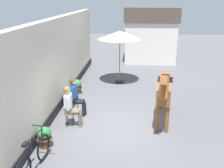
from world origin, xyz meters
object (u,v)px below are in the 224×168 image
object	(u,v)px
seated_visitor_near	(70,104)
leaning_bicycle	(34,157)
flower_planter_nearest	(44,136)
flower_planter_inner_far	(69,98)
saddled_horse_center	(164,89)
seated_visitor_far	(75,95)
flower_planter_farthest	(77,86)
cafe_parasol	(120,35)

from	to	relation	value
seated_visitor_near	leaning_bicycle	xyz separation A→B (m)	(-0.33, -2.49, -0.38)
seated_visitor_near	leaning_bicycle	size ratio (longest dim) A/B	0.79
flower_planter_nearest	leaning_bicycle	distance (m)	1.14
seated_visitor_near	flower_planter_inner_far	bearing A→B (deg)	105.36
saddled_horse_center	leaning_bicycle	bearing A→B (deg)	-137.39
seated_visitor_far	leaning_bicycle	xyz separation A→B (m)	(-0.31, -3.38, -0.38)
saddled_horse_center	flower_planter_nearest	distance (m)	4.17
seated_visitor_far	saddled_horse_center	world-z (taller)	saddled_horse_center
flower_planter_farthest	leaning_bicycle	bearing A→B (deg)	-88.85
flower_planter_farthest	seated_visitor_near	bearing A→B (deg)	-81.96
cafe_parasol	flower_planter_inner_far	bearing A→B (deg)	-118.87
saddled_horse_center	flower_planter_farthest	xyz separation A→B (m)	(-3.55, 2.47, -0.82)
flower_planter_farthest	flower_planter_nearest	bearing A→B (deg)	-90.08
saddled_horse_center	flower_planter_farthest	distance (m)	4.40
leaning_bicycle	cafe_parasol	distance (m)	7.81
flower_planter_inner_far	seated_visitor_near	bearing A→B (deg)	-74.64
flower_planter_nearest	cafe_parasol	bearing A→B (deg)	74.02
flower_planter_nearest	flower_planter_inner_far	distance (m)	3.00
seated_visitor_near	saddled_horse_center	bearing A→B (deg)	12.15
saddled_horse_center	flower_planter_farthest	world-z (taller)	saddled_horse_center
seated_visitor_far	flower_planter_farthest	size ratio (longest dim) A/B	2.17
leaning_bicycle	cafe_parasol	size ratio (longest dim) A/B	0.68
saddled_horse_center	flower_planter_nearest	bearing A→B (deg)	-150.26
seated_visitor_near	saddled_horse_center	distance (m)	3.20
seated_visitor_near	flower_planter_nearest	bearing A→B (deg)	-108.28
seated_visitor_near	flower_planter_nearest	distance (m)	1.50
flower_planter_nearest	leaning_bicycle	world-z (taller)	leaning_bicycle
seated_visitor_near	leaning_bicycle	distance (m)	2.54
flower_planter_nearest	cafe_parasol	size ratio (longest dim) A/B	0.25
saddled_horse_center	flower_planter_farthest	size ratio (longest dim) A/B	4.66
saddled_horse_center	cafe_parasol	bearing A→B (deg)	112.69
seated_visitor_far	leaning_bicycle	size ratio (longest dim) A/B	0.79
flower_planter_nearest	leaning_bicycle	bearing A→B (deg)	-83.94
saddled_horse_center	cafe_parasol	world-z (taller)	cafe_parasol
seated_visitor_far	saddled_horse_center	size ratio (longest dim) A/B	0.47
cafe_parasol	flower_planter_farthest	bearing A→B (deg)	-135.59
leaning_bicycle	cafe_parasol	xyz separation A→B (m)	(1.67, 7.38, 1.97)
seated_visitor_far	cafe_parasol	size ratio (longest dim) A/B	0.54
seated_visitor_far	leaning_bicycle	bearing A→B (deg)	-95.21
flower_planter_inner_far	cafe_parasol	world-z (taller)	cafe_parasol
flower_planter_nearest	flower_planter_farthest	xyz separation A→B (m)	(0.01, 4.50, 0.00)
seated_visitor_near	leaning_bicycle	bearing A→B (deg)	-97.55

